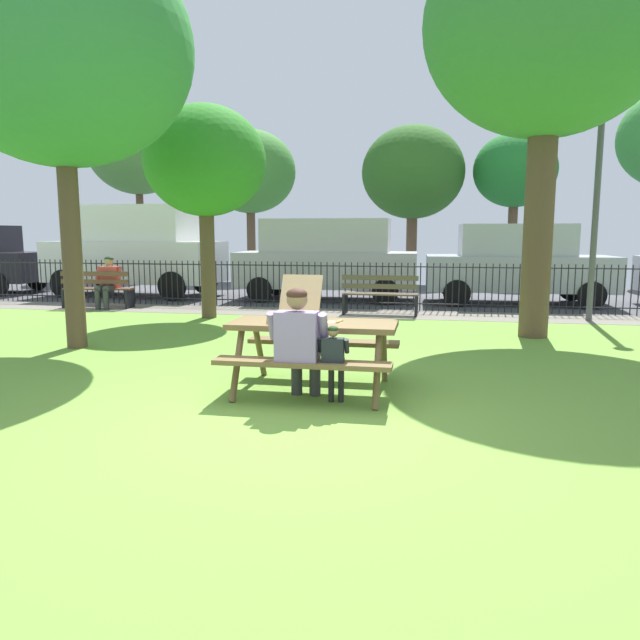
% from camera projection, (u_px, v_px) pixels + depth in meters
% --- Properties ---
extents(ground, '(28.00, 12.24, 0.02)m').
position_uv_depth(ground, '(325.00, 371.00, 7.52)').
color(ground, olive).
extents(cobblestone_walkway, '(28.00, 1.40, 0.01)m').
position_uv_depth(cobblestone_walkway, '(369.00, 314.00, 12.79)').
color(cobblestone_walkway, slate).
extents(street_asphalt, '(28.00, 6.72, 0.01)m').
position_uv_depth(street_asphalt, '(384.00, 295.00, 16.73)').
color(street_asphalt, '#424247').
extents(picnic_table_foreground, '(1.80, 1.48, 0.79)m').
position_uv_depth(picnic_table_foreground, '(313.00, 337.00, 6.47)').
color(picnic_table_foreground, brown).
rests_on(picnic_table_foreground, ground).
extents(pizza_box_open, '(0.52, 0.62, 0.49)m').
position_uv_depth(pizza_box_open, '(296.00, 312.00, 6.51)').
color(pizza_box_open, tan).
rests_on(pizza_box_open, picnic_table_foreground).
extents(pizza_slice_on_table, '(0.23, 0.18, 0.02)m').
position_uv_depth(pizza_slice_on_table, '(333.00, 321.00, 6.43)').
color(pizza_slice_on_table, '#F9E069').
rests_on(pizza_slice_on_table, picnic_table_foreground).
extents(adult_at_table, '(0.61, 0.59, 1.19)m').
position_uv_depth(adult_at_table, '(299.00, 340.00, 5.98)').
color(adult_at_table, '#373737').
rests_on(adult_at_table, ground).
extents(child_at_table, '(0.31, 0.30, 0.83)m').
position_uv_depth(child_at_table, '(334.00, 357.00, 5.91)').
color(child_at_table, black).
rests_on(child_at_table, ground).
extents(iron_fence_streetside, '(23.91, 0.03, 1.07)m').
position_uv_depth(iron_fence_streetside, '(373.00, 286.00, 13.39)').
color(iron_fence_streetside, black).
rests_on(iron_fence_streetside, ground).
extents(park_bench_left, '(1.63, 0.59, 0.85)m').
position_uv_depth(park_bench_left, '(98.00, 290.00, 13.75)').
color(park_bench_left, brown).
rests_on(park_bench_left, ground).
extents(park_bench_center, '(1.61, 0.51, 0.85)m').
position_uv_depth(park_bench_center, '(380.00, 295.00, 12.55)').
color(park_bench_center, brown).
rests_on(park_bench_center, ground).
extents(person_on_park_bench, '(0.62, 0.60, 1.19)m').
position_uv_depth(person_on_park_bench, '(108.00, 280.00, 13.68)').
color(person_on_park_bench, '#373737').
rests_on(person_on_park_bench, ground).
extents(lamp_post_walkway, '(0.28, 0.28, 4.50)m').
position_uv_depth(lamp_post_walkway, '(598.00, 181.00, 11.41)').
color(lamp_post_walkway, '#4C4C51').
rests_on(lamp_post_walkway, ground).
extents(tree_near_table, '(3.92, 3.92, 6.76)m').
position_uv_depth(tree_near_table, '(549.00, 25.00, 9.26)').
color(tree_near_table, brown).
rests_on(tree_near_table, ground).
extents(tree_midground_left, '(3.78, 3.78, 6.07)m').
position_uv_depth(tree_midground_left, '(59.00, 46.00, 8.41)').
color(tree_midground_left, brown).
rests_on(tree_midground_left, ground).
extents(tree_midground_right, '(2.42, 2.42, 4.23)m').
position_uv_depth(tree_midground_right, '(205.00, 162.00, 11.77)').
color(tree_midground_right, brown).
rests_on(tree_midground_right, ground).
extents(parked_car_left, '(4.81, 2.30, 2.46)m').
position_uv_depth(parked_car_left, '(135.00, 248.00, 16.27)').
color(parked_car_left, white).
rests_on(parked_car_left, ground).
extents(parked_car_center, '(4.65, 2.05, 2.08)m').
position_uv_depth(parked_car_center, '(327.00, 258.00, 15.32)').
color(parked_car_center, '#B9B4B7').
rests_on(parked_car_center, ground).
extents(parked_car_right, '(4.44, 2.00, 1.94)m').
position_uv_depth(parked_car_right, '(517.00, 263.00, 14.47)').
color(parked_car_right, '#B0B1BB').
rests_on(parked_car_right, ground).
extents(far_tree_left, '(3.80, 3.80, 6.63)m').
position_uv_depth(far_tree_left, '(137.00, 149.00, 22.72)').
color(far_tree_left, brown).
rests_on(far_tree_left, ground).
extents(far_tree_midleft, '(3.39, 3.39, 5.51)m').
position_uv_depth(far_tree_midleft, '(250.00, 172.00, 22.03)').
color(far_tree_midleft, brown).
rests_on(far_tree_midleft, ground).
extents(far_tree_center, '(3.61, 3.61, 5.48)m').
position_uv_depth(far_tree_center, '(413.00, 173.00, 20.95)').
color(far_tree_center, brown).
rests_on(far_tree_center, ground).
extents(far_tree_midright, '(2.81, 2.81, 5.13)m').
position_uv_depth(far_tree_midright, '(515.00, 171.00, 20.32)').
color(far_tree_midright, brown).
rests_on(far_tree_midright, ground).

